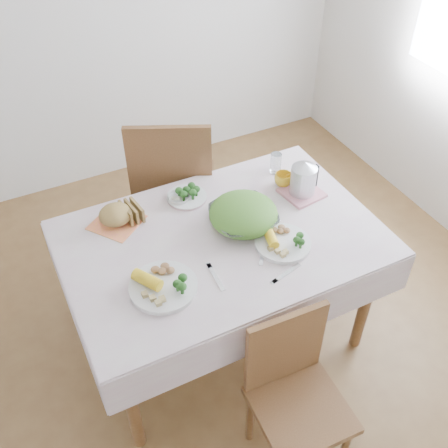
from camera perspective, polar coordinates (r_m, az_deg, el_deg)
name	(u,v)px	position (r m, az deg, el deg)	size (l,w,h in m)	color
floor	(222,333)	(3.07, -0.17, -11.80)	(3.60, 3.60, 0.00)	brown
dining_table	(222,290)	(2.78, -0.19, -7.22)	(1.40, 0.90, 0.75)	brown
tablecloth	(222,238)	(2.50, -0.20, -1.50)	(1.50, 1.00, 0.01)	beige
chair_near	(302,402)	(2.33, 8.49, -18.66)	(0.38, 0.38, 0.84)	brown
chair_far	(175,192)	(3.25, -5.33, 3.47)	(0.48, 0.48, 1.06)	brown
salad_bowl	(243,218)	(2.54, 2.11, 0.66)	(0.31, 0.31, 0.08)	white
dinner_plate_left	(163,287)	(2.28, -6.62, -6.85)	(0.30, 0.30, 0.02)	white
dinner_plate_right	(283,243)	(2.46, 6.42, -2.12)	(0.26, 0.26, 0.02)	white
broccoli_plate	(187,197)	(2.71, -4.07, 2.93)	(0.21, 0.21, 0.02)	beige
napkin	(117,222)	(2.62, -11.59, 0.17)	(0.22, 0.22, 0.00)	#F9884F
bread_loaf	(115,214)	(2.59, -11.76, 1.09)	(0.16, 0.15, 0.10)	olive
fruit_bowl	(179,198)	(2.70, -4.94, 2.80)	(0.11, 0.11, 0.04)	white
yellow_mug	(283,180)	(2.80, 6.46, 4.83)	(0.09, 0.09, 0.07)	gold
glass_tumbler	(276,162)	(2.88, 5.67, 6.76)	(0.06, 0.06, 0.11)	white
pink_tray	(302,193)	(2.77, 8.44, 3.38)	(0.19, 0.19, 0.02)	pink
electric_kettle	(304,175)	(2.70, 8.67, 5.26)	(0.13, 0.13, 0.19)	#B2B5BA
fork_left	(216,277)	(2.31, -0.92, -5.77)	(0.02, 0.17, 0.00)	silver
fork_right	(263,253)	(2.42, 4.26, -3.14)	(0.02, 0.16, 0.00)	silver
knife	(286,273)	(2.35, 6.80, -5.34)	(0.02, 0.17, 0.00)	silver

